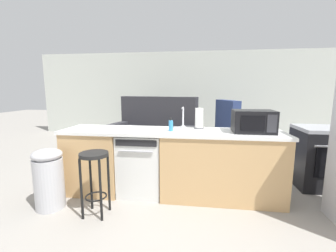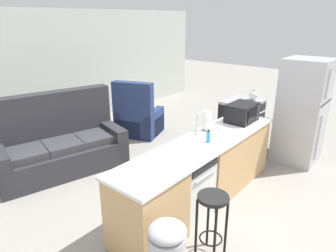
% 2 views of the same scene
% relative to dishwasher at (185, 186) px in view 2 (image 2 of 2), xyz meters
% --- Properties ---
extents(ground_plane, '(24.00, 24.00, 0.00)m').
position_rel_dishwasher_xyz_m(ground_plane, '(0.25, 0.00, -0.42)').
color(ground_plane, gray).
extents(wall_back, '(10.00, 0.06, 2.60)m').
position_rel_dishwasher_xyz_m(wall_back, '(0.55, 4.20, 0.88)').
color(wall_back, beige).
rests_on(wall_back, ground_plane).
extents(kitchen_counter, '(2.94, 0.66, 0.90)m').
position_rel_dishwasher_xyz_m(kitchen_counter, '(0.49, 0.00, -0.00)').
color(kitchen_counter, tan).
rests_on(kitchen_counter, ground_plane).
extents(dishwasher, '(0.58, 0.61, 0.84)m').
position_rel_dishwasher_xyz_m(dishwasher, '(0.00, 0.00, 0.00)').
color(dishwasher, silver).
rests_on(dishwasher, ground_plane).
extents(stove_range, '(0.76, 0.68, 0.90)m').
position_rel_dishwasher_xyz_m(stove_range, '(2.60, 0.55, 0.03)').
color(stove_range, black).
rests_on(stove_range, ground_plane).
extents(refrigerator, '(0.72, 0.73, 1.79)m').
position_rel_dishwasher_xyz_m(refrigerator, '(2.60, -0.55, 0.47)').
color(refrigerator, '#B7B7BC').
rests_on(refrigerator, ground_plane).
extents(microwave, '(0.50, 0.37, 0.28)m').
position_rel_dishwasher_xyz_m(microwave, '(1.45, -0.00, 0.62)').
color(microwave, black).
rests_on(microwave, kitchen_counter).
extents(sink_faucet, '(0.07, 0.18, 0.30)m').
position_rel_dishwasher_xyz_m(sink_faucet, '(0.55, 0.20, 0.61)').
color(sink_faucet, silver).
rests_on(sink_faucet, kitchen_counter).
extents(paper_towel_roll, '(0.14, 0.14, 0.28)m').
position_rel_dishwasher_xyz_m(paper_towel_roll, '(0.77, 0.20, 0.62)').
color(paper_towel_roll, '#4C4C51').
rests_on(paper_towel_roll, kitchen_counter).
extents(soap_bottle, '(0.06, 0.06, 0.18)m').
position_rel_dishwasher_xyz_m(soap_bottle, '(0.41, -0.06, 0.55)').
color(soap_bottle, '#338CCC').
rests_on(soap_bottle, kitchen_counter).
extents(kettle, '(0.21, 0.17, 0.19)m').
position_rel_dishwasher_xyz_m(kettle, '(2.77, 0.42, 0.56)').
color(kettle, silver).
rests_on(kettle, stove_range).
extents(bar_stool, '(0.32, 0.32, 0.74)m').
position_rel_dishwasher_xyz_m(bar_stool, '(-0.39, -0.64, 0.11)').
color(bar_stool, black).
rests_on(bar_stool, ground_plane).
extents(couch, '(2.16, 1.35, 1.27)m').
position_rel_dishwasher_xyz_m(couch, '(-0.30, 2.38, -0.03)').
color(couch, '#2D2D33').
rests_on(couch, ground_plane).
extents(armchair, '(1.05, 1.08, 1.20)m').
position_rel_dishwasher_xyz_m(armchair, '(1.61, 2.46, -0.07)').
color(armchair, navy).
rests_on(armchair, ground_plane).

